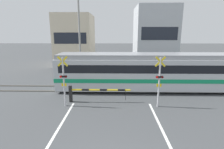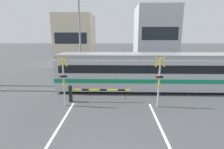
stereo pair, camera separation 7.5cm
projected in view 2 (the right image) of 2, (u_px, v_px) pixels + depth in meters
The scene contains 11 objects.
rail_track_near at pixel (112, 91), 14.55m from camera, with size 50.00×0.10×0.08m.
rail_track_far at pixel (113, 86), 15.94m from camera, with size 50.00×0.10×0.08m.
commuter_train at pixel (175, 71), 14.74m from camera, with size 19.88×2.81×3.12m.
crossing_barrier_near at pixel (86, 92), 12.29m from camera, with size 4.33×0.20×1.19m.
crossing_barrier_far at pixel (130, 73), 18.24m from camera, with size 4.33×0.20×1.19m.
crossing_signal_left at pixel (64, 79), 11.37m from camera, with size 0.68×0.15×3.38m.
crossing_signal_right at pixel (159, 80), 11.22m from camera, with size 0.68×0.15×3.38m.
pedestrian at pixel (116, 65), 21.28m from camera, with size 0.38×0.23×1.78m.
building_left_of_street at pixel (76, 40), 26.81m from camera, with size 5.26×6.39×7.46m.
building_right_of_street at pixel (155, 36), 26.39m from camera, with size 5.77×6.39×8.57m.
utility_pole_streetside at pixel (80, 37), 19.98m from camera, with size 0.22×0.22×8.65m.
Camera 2 is at (0.33, -3.86, 4.79)m, focal length 28.00 mm.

